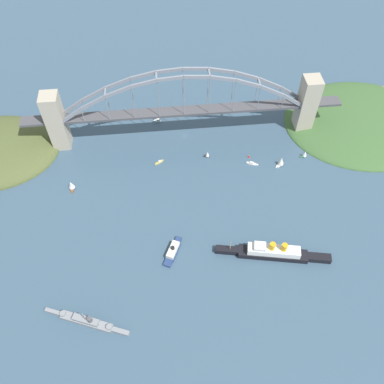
{
  "coord_description": "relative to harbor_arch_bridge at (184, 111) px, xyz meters",
  "views": [
    {
      "loc": [
        22.56,
        304.22,
        296.57
      ],
      "look_at": [
        0.0,
        79.46,
        8.0
      ],
      "focal_mm": 38.77,
      "sensor_mm": 36.0,
      "label": 1
    }
  ],
  "objects": [
    {
      "name": "ocean_liner",
      "position": [
        -59.24,
        145.1,
        -27.61
      ],
      "size": [
        91.96,
        24.19,
        17.92
      ],
      "color": "black",
      "rests_on": "ground"
    },
    {
      "name": "small_boat_0",
      "position": [
        108.09,
        57.9,
        -28.16
      ],
      "size": [
        6.24,
        10.39,
        10.11
      ],
      "color": "brown",
      "rests_on": "ground"
    },
    {
      "name": "small_boat_5",
      "position": [
        -61.39,
        44.84,
        -32.04
      ],
      "size": [
        11.2,
        5.99,
        2.21
      ],
      "color": "silver",
      "rests_on": "ground"
    },
    {
      "name": "harbor_ferry_steamer",
      "position": [
        21.09,
        134.01,
        -30.34
      ],
      "size": [
        17.22,
        28.21,
        8.03
      ],
      "color": "navy",
      "rests_on": "ground"
    },
    {
      "name": "headland_west_shore",
      "position": [
        -188.19,
        -2.35,
        -32.81
      ],
      "size": [
        162.25,
        136.4,
        17.12
      ],
      "color": "#3D6033",
      "rests_on": "ground"
    },
    {
      "name": "small_boat_3",
      "position": [
        27.09,
        34.23,
        -32.1
      ],
      "size": [
        9.03,
        6.43,
        1.99
      ],
      "color": "gold",
      "rests_on": "ground"
    },
    {
      "name": "small_boat_1",
      "position": [
        -88.16,
        48.72,
        -27.55
      ],
      "size": [
        9.29,
        7.78,
        11.48
      ],
      "color": "silver",
      "rests_on": "ground"
    },
    {
      "name": "ground_plane",
      "position": [
        -0.0,
        0.0,
        -32.81
      ],
      "size": [
        1400.0,
        1400.0,
        0.0
      ],
      "primitive_type": "plane",
      "color": "#385166"
    },
    {
      "name": "small_boat_4",
      "position": [
        -19.91,
        30.92,
        -29.43
      ],
      "size": [
        6.72,
        4.07,
        7.19
      ],
      "color": "black",
      "rests_on": "ground"
    },
    {
      "name": "seaplane_taxiing_near_bridge",
      "position": [
        25.61,
        -24.98,
        -30.74
      ],
      "size": [
        9.98,
        8.13,
        4.93
      ],
      "color": "#B7B7B2",
      "rests_on": "ground"
    },
    {
      "name": "small_boat_2",
      "position": [
        -113.7,
        40.51,
        -28.82
      ],
      "size": [
        7.56,
        4.62,
        8.55
      ],
      "color": "#2D6B3D",
      "rests_on": "ground"
    },
    {
      "name": "naval_cruiser",
      "position": [
        87.24,
        186.15,
        -30.15
      ],
      "size": [
        62.59,
        27.17,
        16.28
      ],
      "color": "gray",
      "rests_on": "ground"
    },
    {
      "name": "channel_marker_buoy",
      "position": [
        -60.03,
        35.85,
        -31.7
      ],
      "size": [
        2.2,
        2.2,
        2.75
      ],
      "color": "red",
      "rests_on": "ground"
    },
    {
      "name": "harbor_arch_bridge",
      "position": [
        0.0,
        0.0,
        0.0
      ],
      "size": [
        306.16,
        17.67,
        77.57
      ],
      "color": "#ADA38E",
      "rests_on": "ground"
    }
  ]
}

